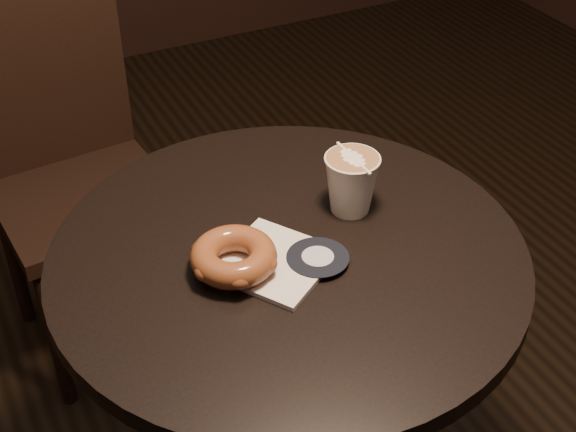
{
  "coord_description": "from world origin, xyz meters",
  "views": [
    {
      "loc": [
        -0.41,
        -0.8,
        1.49
      ],
      "look_at": [
        0.01,
        0.03,
        0.79
      ],
      "focal_mm": 50.0,
      "sensor_mm": 36.0,
      "label": 1
    }
  ],
  "objects_px": {
    "chair": "(64,142)",
    "doughnut": "(234,256)",
    "latte_cup": "(351,184)",
    "cafe_table": "(288,345)",
    "pastry_bag": "(275,262)"
  },
  "relations": [
    {
      "from": "chair",
      "to": "doughnut",
      "type": "bearing_deg",
      "value": -89.58
    },
    {
      "from": "cafe_table",
      "to": "chair",
      "type": "relative_size",
      "value": 0.79
    },
    {
      "from": "cafe_table",
      "to": "latte_cup",
      "type": "bearing_deg",
      "value": 18.96
    },
    {
      "from": "cafe_table",
      "to": "latte_cup",
      "type": "xyz_separation_m",
      "value": [
        0.13,
        0.04,
        0.25
      ]
    },
    {
      "from": "cafe_table",
      "to": "latte_cup",
      "type": "height_order",
      "value": "latte_cup"
    },
    {
      "from": "cafe_table",
      "to": "doughnut",
      "type": "bearing_deg",
      "value": -173.42
    },
    {
      "from": "chair",
      "to": "latte_cup",
      "type": "xyz_separation_m",
      "value": [
        0.29,
        -0.76,
        0.26
      ]
    },
    {
      "from": "pastry_bag",
      "to": "cafe_table",
      "type": "bearing_deg",
      "value": 1.38
    },
    {
      "from": "pastry_bag",
      "to": "doughnut",
      "type": "xyz_separation_m",
      "value": [
        -0.06,
        0.01,
        0.02
      ]
    },
    {
      "from": "cafe_table",
      "to": "chair",
      "type": "distance_m",
      "value": 0.82
    },
    {
      "from": "chair",
      "to": "pastry_bag",
      "type": "relative_size",
      "value": 6.62
    },
    {
      "from": "doughnut",
      "to": "latte_cup",
      "type": "relative_size",
      "value": 1.28
    },
    {
      "from": "cafe_table",
      "to": "pastry_bag",
      "type": "height_order",
      "value": "pastry_bag"
    },
    {
      "from": "cafe_table",
      "to": "latte_cup",
      "type": "relative_size",
      "value": 7.91
    },
    {
      "from": "chair",
      "to": "latte_cup",
      "type": "bearing_deg",
      "value": -73.66
    }
  ]
}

